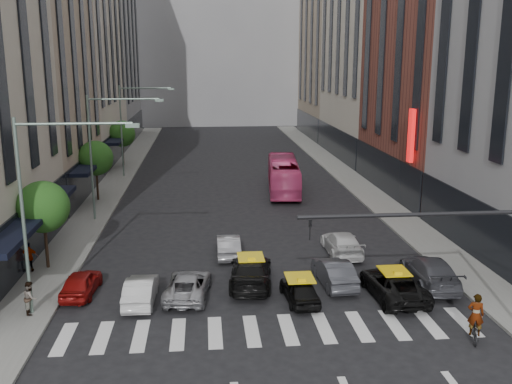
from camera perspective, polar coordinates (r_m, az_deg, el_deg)
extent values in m
plane|color=black|center=(24.38, 2.31, -15.19)|extent=(160.00, 160.00, 0.00)
cube|color=slate|center=(53.24, -14.44, 0.22)|extent=(3.00, 96.00, 0.15)
cube|color=slate|center=(54.49, 10.17, 0.72)|extent=(3.00, 96.00, 0.15)
cube|color=tan|center=(51.25, -21.80, 12.68)|extent=(8.00, 16.00, 24.00)
cube|color=beige|center=(69.04, -17.93, 17.84)|extent=(8.00, 20.00, 36.00)
cube|color=gray|center=(87.49, -15.08, 14.91)|extent=(8.00, 18.00, 30.00)
cube|color=brown|center=(52.25, 17.66, 14.08)|extent=(8.00, 18.00, 26.00)
cube|color=tan|center=(88.58, 7.95, 14.54)|extent=(8.00, 18.00, 28.00)
cube|color=gray|center=(106.51, -3.88, 16.52)|extent=(30.00, 10.00, 36.00)
cylinder|color=black|center=(33.96, -20.27, -4.56)|extent=(0.18, 0.18, 3.15)
sphere|color=#164D19|center=(33.45, -20.53, -1.40)|extent=(2.88, 2.88, 2.88)
cylinder|color=black|center=(49.10, -15.61, 1.05)|extent=(0.18, 0.18, 3.15)
sphere|color=#164D19|center=(48.75, -15.75, 3.28)|extent=(2.88, 2.88, 2.88)
cylinder|color=black|center=(64.65, -13.16, 4.00)|extent=(0.18, 0.18, 3.15)
sphere|color=#164D19|center=(64.38, -13.25, 5.70)|extent=(2.88, 2.88, 2.88)
cylinder|color=gray|center=(27.42, -22.26, -2.48)|extent=(0.16, 0.16, 9.00)
cylinder|color=gray|center=(26.02, -17.76, 6.52)|extent=(5.00, 0.12, 0.12)
cube|color=gray|center=(25.62, -12.24, 6.52)|extent=(0.60, 0.25, 0.18)
cylinder|color=gray|center=(42.62, -16.18, 3.25)|extent=(0.16, 0.16, 9.00)
cylinder|color=gray|center=(41.74, -13.13, 9.04)|extent=(5.00, 0.12, 0.12)
cube|color=gray|center=(41.49, -9.66, 9.03)|extent=(0.60, 0.25, 0.18)
cylinder|color=gray|center=(58.25, -13.31, 5.93)|extent=(0.16, 0.16, 9.00)
cylinder|color=gray|center=(57.61, -11.03, 10.16)|extent=(5.00, 0.12, 0.12)
cube|color=gray|center=(57.43, -8.50, 10.15)|extent=(0.60, 0.25, 0.18)
cylinder|color=black|center=(22.70, 16.70, -2.14)|extent=(10.00, 0.16, 0.16)
imported|color=black|center=(21.58, 5.43, -3.80)|extent=(0.13, 0.16, 0.80)
cube|color=red|center=(44.45, 15.26, 5.45)|extent=(0.30, 0.70, 4.00)
imported|color=maroon|center=(30.25, -17.09, -8.68)|extent=(1.72, 3.78, 1.26)
imported|color=#BCBCBC|center=(28.60, -11.46, -9.59)|extent=(1.45, 3.96, 1.30)
imported|color=#97979C|center=(28.91, -6.83, -9.23)|extent=(2.54, 4.65, 1.23)
imported|color=black|center=(30.09, -0.53, -7.92)|extent=(2.69, 5.44, 1.52)
imported|color=black|center=(28.25, 4.38, -9.73)|extent=(1.74, 3.68, 1.22)
imported|color=#3C3D43|center=(30.41, 7.82, -7.95)|extent=(1.72, 4.30, 1.39)
imported|color=black|center=(29.39, 13.58, -8.98)|extent=(2.54, 5.07, 1.38)
imported|color=#42444A|center=(31.46, 17.00, -7.58)|extent=(2.41, 5.29, 1.50)
imported|color=#A5A4AA|center=(34.48, -2.79, -5.36)|extent=(1.37, 3.92, 1.29)
imported|color=silver|center=(35.12, 8.59, -5.08)|extent=(1.95, 4.73, 1.37)
imported|color=#C73A6F|center=(50.92, 2.76, 1.68)|extent=(3.54, 10.93, 2.99)
imported|color=black|center=(26.30, 20.99, -12.84)|extent=(1.09, 1.73, 0.86)
imported|color=gray|center=(25.76, 21.24, -10.12)|extent=(0.79, 0.65, 1.85)
imported|color=gray|center=(28.49, -21.64, -9.78)|extent=(0.69, 0.83, 1.55)
imported|color=gray|center=(33.85, -21.74, -6.07)|extent=(1.00, 0.46, 1.67)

